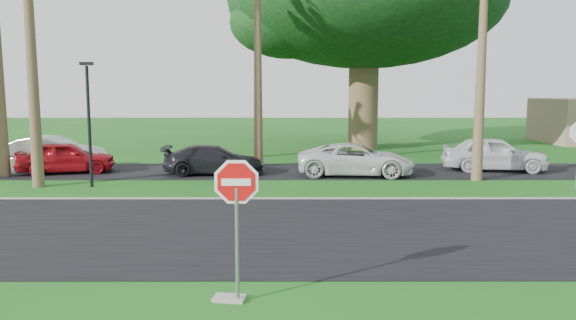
# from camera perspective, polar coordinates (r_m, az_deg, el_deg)

# --- Properties ---
(ground) EXTENTS (120.00, 120.00, 0.00)m
(ground) POSITION_cam_1_polar(r_m,az_deg,el_deg) (12.92, -6.19, -9.24)
(ground) COLOR #134D13
(ground) RESTS_ON ground
(road) EXTENTS (120.00, 8.00, 0.02)m
(road) POSITION_cam_1_polar(r_m,az_deg,el_deg) (14.84, -5.37, -7.02)
(road) COLOR black
(road) RESTS_ON ground
(parking_strip) EXTENTS (120.00, 5.00, 0.02)m
(parking_strip) POSITION_cam_1_polar(r_m,az_deg,el_deg) (25.13, -3.19, -1.13)
(parking_strip) COLOR black
(parking_strip) RESTS_ON ground
(curb) EXTENTS (120.00, 0.12, 0.06)m
(curb) POSITION_cam_1_polar(r_m,az_deg,el_deg) (18.78, -4.24, -3.93)
(curb) COLOR gray
(curb) RESTS_ON ground
(stop_sign_near) EXTENTS (1.05, 0.07, 2.62)m
(stop_sign_near) POSITION_cam_1_polar(r_m,az_deg,el_deg) (9.55, -5.25, -4.16)
(stop_sign_near) COLOR gray
(stop_sign_near) RESTS_ON ground
(canopy_tree) EXTENTS (16.50, 16.50, 13.12)m
(canopy_tree) POSITION_cam_1_polar(r_m,az_deg,el_deg) (35.04, 7.82, 15.84)
(canopy_tree) COLOR brown
(canopy_tree) RESTS_ON ground
(streetlight_right) EXTENTS (0.45, 0.25, 4.64)m
(streetlight_right) POSITION_cam_1_polar(r_m,az_deg,el_deg) (22.11, -19.58, 4.21)
(streetlight_right) COLOR black
(streetlight_right) RESTS_ON ground
(car_silver) EXTENTS (4.77, 2.03, 1.53)m
(car_silver) POSITION_cam_1_polar(r_m,az_deg,el_deg) (27.35, -22.79, 0.59)
(car_silver) COLOR #B4B7BB
(car_silver) RESTS_ON ground
(car_red) EXTENTS (4.34, 2.59, 1.38)m
(car_red) POSITION_cam_1_polar(r_m,az_deg,el_deg) (26.24, -21.60, 0.23)
(car_red) COLOR #9C0D15
(car_red) RESTS_ON ground
(car_dark) EXTENTS (4.38, 1.96, 1.25)m
(car_dark) POSITION_cam_1_polar(r_m,az_deg,el_deg) (24.27, -7.57, -0.02)
(car_dark) COLOR black
(car_dark) RESTS_ON ground
(car_minivan) EXTENTS (5.07, 2.67, 1.36)m
(car_minivan) POSITION_cam_1_polar(r_m,az_deg,el_deg) (23.87, 6.91, 0.01)
(car_minivan) COLOR silver
(car_minivan) RESTS_ON ground
(car_pickup) EXTENTS (4.73, 2.49, 1.53)m
(car_pickup) POSITION_cam_1_polar(r_m,az_deg,el_deg) (26.68, 20.22, 0.56)
(car_pickup) COLOR silver
(car_pickup) RESTS_ON ground
(utility_slab) EXTENTS (0.60, 0.43, 0.06)m
(utility_slab) POSITION_cam_1_polar(r_m,az_deg,el_deg) (10.12, -6.00, -13.79)
(utility_slab) COLOR gray
(utility_slab) RESTS_ON ground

